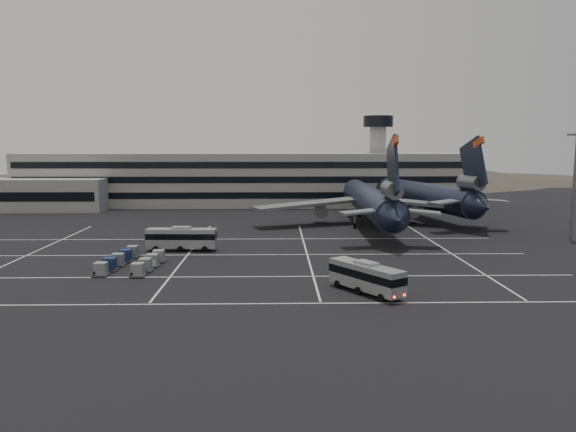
% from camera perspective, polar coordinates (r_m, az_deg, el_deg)
% --- Properties ---
extents(ground, '(260.00, 260.00, 0.00)m').
position_cam_1_polar(ground, '(81.06, -6.41, -4.50)').
color(ground, black).
rests_on(ground, ground).
extents(lane_markings, '(90.00, 55.62, 0.01)m').
position_cam_1_polar(lane_markings, '(81.68, -5.70, -4.40)').
color(lane_markings, silver).
rests_on(lane_markings, ground).
extents(terminal, '(125.00, 26.00, 24.00)m').
position_cam_1_polar(terminal, '(150.80, -5.14, 3.67)').
color(terminal, gray).
rests_on(terminal, ground).
extents(hills, '(352.00, 180.00, 44.00)m').
position_cam_1_polar(hills, '(250.87, 1.22, 0.82)').
color(hills, '#38332B').
rests_on(hills, ground).
extents(lightpole_right, '(2.40, 2.40, 18.28)m').
position_cam_1_polar(lightpole_right, '(106.89, 27.14, 3.99)').
color(lightpole_right, slate).
rests_on(lightpole_right, ground).
extents(trijet_main, '(47.45, 57.53, 18.08)m').
position_cam_1_polar(trijet_main, '(112.56, 8.36, 1.51)').
color(trijet_main, black).
rests_on(trijet_main, ground).
extents(trijet_far, '(21.43, 57.25, 18.08)m').
position_cam_1_polar(trijet_far, '(130.08, 13.05, 2.26)').
color(trijet_far, black).
rests_on(trijet_far, ground).
extents(bus_near, '(7.66, 9.83, 3.61)m').
position_cam_1_polar(bus_near, '(63.44, 7.94, -6.05)').
color(bus_near, gray).
rests_on(bus_near, ground).
extents(bus_far, '(10.91, 3.13, 3.82)m').
position_cam_1_polar(bus_far, '(88.89, -10.76, -2.16)').
color(bus_far, gray).
rests_on(bus_far, ground).
extents(tug_b, '(2.05, 2.52, 1.41)m').
position_cam_1_polar(tug_b, '(78.49, -13.77, -4.60)').
color(tug_b, silver).
rests_on(tug_b, ground).
extents(uld_cluster, '(7.62, 14.16, 1.77)m').
position_cam_1_polar(uld_cluster, '(78.67, -15.61, -4.46)').
color(uld_cluster, '#2D2D30').
rests_on(uld_cluster, ground).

